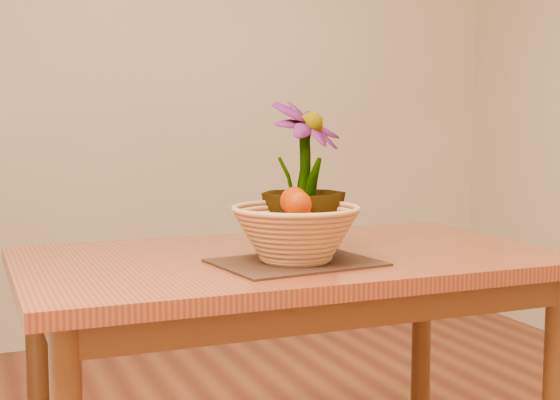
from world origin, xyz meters
name	(u,v)px	position (x,y,z in m)	size (l,w,h in m)	color
wall_back	(133,68)	(0.00, 2.25, 1.35)	(4.00, 0.02, 2.70)	beige
table	(290,286)	(0.00, 0.30, 0.66)	(1.40, 0.80, 0.75)	brown
placemat	(296,262)	(-0.04, 0.16, 0.75)	(0.38, 0.29, 0.01)	#382014
wicker_basket	(296,236)	(-0.04, 0.16, 0.82)	(0.32, 0.32, 0.13)	#B87E4C
orange_pile	(296,215)	(-0.04, 0.16, 0.87)	(0.15, 0.16, 0.13)	#DC3F03
potted_plant	(304,178)	(0.04, 0.29, 0.95)	(0.23, 0.23, 0.40)	#1E4D16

